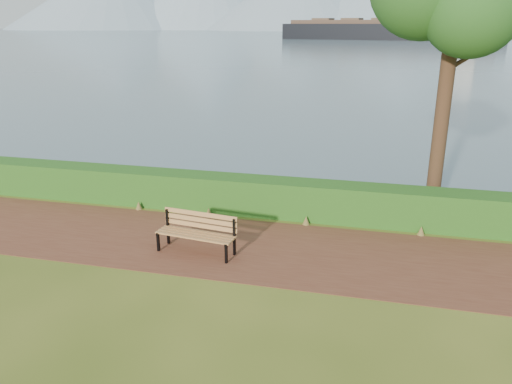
# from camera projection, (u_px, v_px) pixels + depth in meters

# --- Properties ---
(ground) EXTENTS (140.00, 140.00, 0.00)m
(ground) POSITION_uv_depth(u_px,v_px,m) (225.00, 251.00, 11.63)
(ground) COLOR #3F5418
(ground) RESTS_ON ground
(path) EXTENTS (40.00, 3.40, 0.01)m
(path) POSITION_uv_depth(u_px,v_px,m) (229.00, 246.00, 11.91)
(path) COLOR #5A2C1E
(path) RESTS_ON ground
(hedge) EXTENTS (32.00, 0.85, 1.00)m
(hedge) POSITION_uv_depth(u_px,v_px,m) (252.00, 195.00, 13.87)
(hedge) COLOR #154413
(hedge) RESTS_ON ground
(water) EXTENTS (700.00, 510.00, 0.00)m
(water) POSITION_uv_depth(u_px,v_px,m) (377.00, 34.00, 250.79)
(water) COLOR slate
(water) RESTS_ON ground
(bench) EXTENTS (1.91, 0.78, 0.93)m
(bench) POSITION_uv_depth(u_px,v_px,m) (197.00, 230.00, 11.45)
(bench) COLOR black
(bench) RESTS_ON ground
(cargo_ship) EXTENTS (68.19, 23.76, 20.47)m
(cargo_ship) POSITION_uv_depth(u_px,v_px,m) (397.00, 30.00, 153.85)
(cargo_ship) COLOR black
(cargo_ship) RESTS_ON ground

